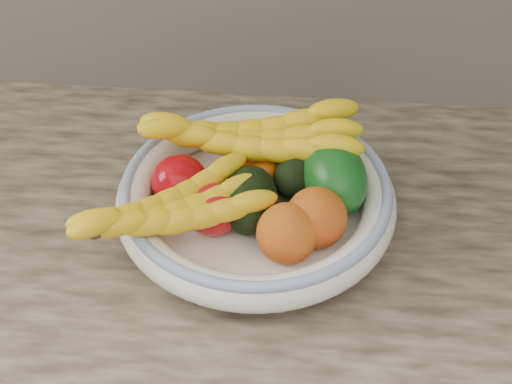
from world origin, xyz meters
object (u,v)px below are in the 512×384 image
object	(u,v)px
banana_bunch_back	(250,142)
banana_bunch_front	(171,214)
fruit_bowl	(256,198)
green_mango	(333,176)

from	to	relation	value
banana_bunch_back	banana_bunch_front	world-z (taller)	banana_bunch_back
fruit_bowl	banana_bunch_front	xyz separation A→B (m)	(-0.10, -0.08, 0.03)
green_mango	banana_bunch_back	xyz separation A→B (m)	(-0.12, 0.05, 0.01)
green_mango	banana_bunch_front	xyz separation A→B (m)	(-0.21, -0.10, 0.01)
banana_bunch_front	banana_bunch_back	bearing A→B (deg)	26.53
fruit_bowl	green_mango	xyz separation A→B (m)	(0.11, 0.03, 0.03)
green_mango	banana_bunch_front	world-z (taller)	green_mango
fruit_bowl	banana_bunch_back	world-z (taller)	banana_bunch_back
fruit_bowl	banana_bunch_front	bearing A→B (deg)	-143.60
banana_bunch_back	banana_bunch_front	bearing A→B (deg)	-124.87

